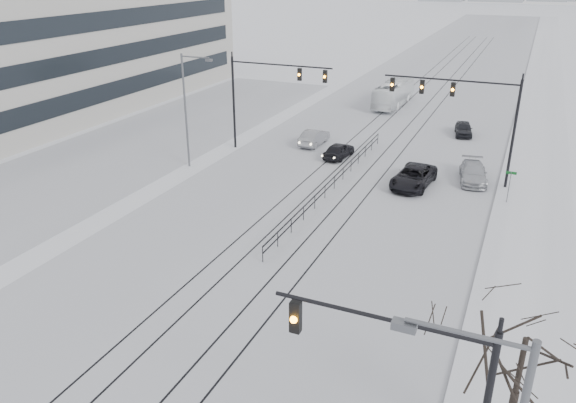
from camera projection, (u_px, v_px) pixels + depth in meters
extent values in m
cube|color=silver|center=(418.00, 103.00, 66.50)|extent=(22.00, 260.00, 0.02)
cube|color=white|center=(541.00, 113.00, 61.51)|extent=(5.00, 260.00, 0.16)
cube|color=gray|center=(517.00, 111.00, 62.42)|extent=(0.10, 260.00, 0.12)
cube|color=silver|center=(151.00, 139.00, 52.78)|extent=(14.00, 60.00, 0.03)
cube|color=black|center=(344.00, 147.00, 50.60)|extent=(0.10, 180.00, 0.01)
cube|color=black|center=(358.00, 148.00, 50.08)|extent=(0.10, 180.00, 0.01)
cube|color=black|center=(385.00, 152.00, 49.20)|extent=(0.10, 180.00, 0.01)
cube|color=black|center=(401.00, 154.00, 48.68)|extent=(0.10, 180.00, 0.01)
cube|color=black|center=(74.00, 58.00, 52.98)|extent=(0.08, 58.00, 12.00)
cylinder|color=black|center=(379.00, 317.00, 14.94)|extent=(6.00, 0.12, 0.12)
cube|color=black|center=(296.00, 317.00, 16.07)|extent=(0.32, 0.24, 1.00)
sphere|color=orange|center=(294.00, 320.00, 15.96)|extent=(0.22, 0.22, 0.22)
cylinder|color=black|center=(513.00, 136.00, 39.63)|extent=(0.20, 0.20, 8.00)
cylinder|color=black|center=(450.00, 80.00, 39.97)|extent=(9.50, 0.12, 0.12)
cube|color=black|center=(392.00, 84.00, 41.75)|extent=(0.32, 0.24, 1.00)
sphere|color=orange|center=(392.00, 85.00, 41.63)|extent=(0.22, 0.22, 0.22)
cube|color=black|center=(422.00, 87.00, 40.94)|extent=(0.32, 0.24, 1.00)
sphere|color=orange|center=(422.00, 87.00, 40.82)|extent=(0.22, 0.22, 0.22)
cube|color=black|center=(453.00, 89.00, 40.13)|extent=(0.32, 0.24, 1.00)
sphere|color=orange|center=(453.00, 90.00, 40.01)|extent=(0.22, 0.22, 0.22)
cylinder|color=black|center=(234.00, 103.00, 48.94)|extent=(0.20, 0.20, 8.00)
cylinder|color=black|center=(280.00, 65.00, 45.87)|extent=(9.00, 0.12, 0.12)
cube|color=black|center=(325.00, 76.00, 44.69)|extent=(0.32, 0.24, 1.00)
sphere|color=orange|center=(324.00, 77.00, 44.57)|extent=(0.22, 0.22, 0.22)
cube|color=black|center=(300.00, 74.00, 45.50)|extent=(0.32, 0.24, 1.00)
sphere|color=orange|center=(299.00, 75.00, 45.38)|extent=(0.22, 0.22, 0.22)
cylinder|color=#595B60|center=(467.00, 334.00, 10.66)|extent=(2.40, 0.10, 0.10)
cube|color=#595B60|center=(404.00, 326.00, 11.16)|extent=(0.50, 0.25, 0.18)
cylinder|color=#595B60|center=(186.00, 112.00, 44.05)|extent=(0.16, 0.16, 9.00)
cylinder|color=#595B60|center=(195.00, 57.00, 41.92)|extent=(2.40, 0.10, 0.10)
cube|color=#595B60|center=(209.00, 60.00, 41.54)|extent=(0.50, 0.25, 0.18)
cylinder|color=black|center=(519.00, 372.00, 17.19)|extent=(0.18, 0.18, 2.50)
cube|color=black|center=(335.00, 177.00, 40.84)|extent=(0.06, 24.00, 0.06)
cube|color=black|center=(334.00, 182.00, 41.00)|extent=(0.06, 24.00, 0.06)
cylinder|color=#595B60|center=(509.00, 188.00, 38.09)|extent=(0.06, 0.06, 2.40)
cube|color=#0C4C19|center=(511.00, 173.00, 37.66)|extent=(0.70, 0.04, 0.18)
imported|color=black|center=(339.00, 150.00, 47.48)|extent=(1.96, 4.00, 1.31)
imported|color=gray|center=(314.00, 137.00, 50.90)|extent=(1.61, 4.28, 1.40)
imported|color=black|center=(413.00, 177.00, 41.40)|extent=(2.89, 5.48, 1.47)
imported|color=#B2B4BA|center=(473.00, 173.00, 42.32)|extent=(2.68, 4.91, 1.35)
imported|color=black|center=(464.00, 129.00, 53.72)|extent=(2.18, 3.99, 1.29)
imported|color=white|center=(393.00, 93.00, 64.73)|extent=(2.63, 10.06, 2.78)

